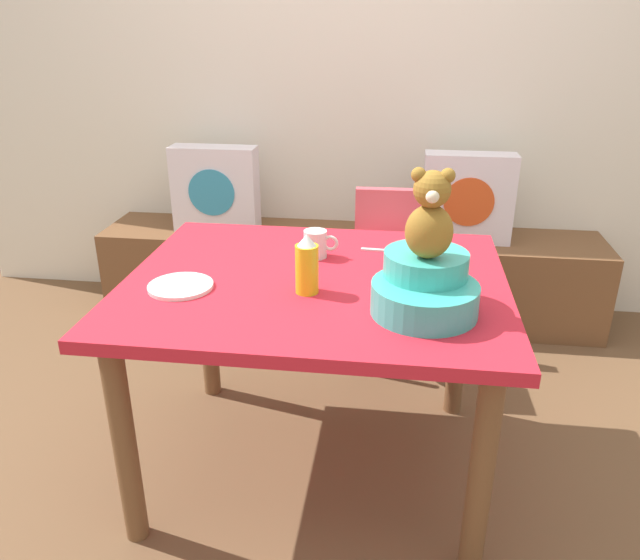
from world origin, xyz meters
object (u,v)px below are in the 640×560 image
teddy_bear (430,217)px  dinner_plate_near (181,286)px  pillow_floral_left (215,189)px  pillow_floral_right (468,198)px  infant_seat_teal (425,287)px  book_stack (380,230)px  ketchup_bottle (307,265)px  highchair (386,255)px  coffee_mug (316,244)px  dining_table (316,307)px

teddy_bear → dinner_plate_near: 0.79m
pillow_floral_left → pillow_floral_right: same height
infant_seat_teal → book_stack: bearing=97.0°
pillow_floral_right → teddy_bear: bearing=-100.0°
book_stack → infant_seat_teal: infant_seat_teal is taller
pillow_floral_right → dinner_plate_near: size_ratio=2.20×
infant_seat_teal → pillow_floral_right: bearing=80.0°
infant_seat_teal → dinner_plate_near: size_ratio=1.65×
ketchup_bottle → highchair: bearing=76.8°
pillow_floral_right → highchair: bearing=-132.3°
infant_seat_teal → highchair: bearing=97.4°
pillow_floral_left → highchair: pillow_floral_left is taller
teddy_bear → ketchup_bottle: teddy_bear is taller
coffee_mug → dinner_plate_near: 0.49m
dining_table → coffee_mug: coffee_mug is taller
infant_seat_teal → coffee_mug: bearing=134.0°
highchair → teddy_bear: bearing=-82.6°
pillow_floral_right → book_stack: size_ratio=2.20×
highchair → teddy_bear: teddy_bear is taller
dining_table → dinner_plate_near: (-0.40, -0.13, 0.11)m
highchair → infant_seat_teal: 1.05m
highchair → infant_seat_teal: (0.13, -1.00, 0.29)m
highchair → dinner_plate_near: highchair is taller
dining_table → coffee_mug: 0.24m
dining_table → coffee_mug: (-0.02, 0.19, 0.15)m
infant_seat_teal → dinner_plate_near: 0.74m
dining_table → book_stack: bearing=82.8°
teddy_bear → highchair: bearing=97.4°
pillow_floral_right → highchair: pillow_floral_right is taller
teddy_bear → dinner_plate_near: teddy_bear is taller
teddy_bear → coffee_mug: teddy_bear is taller
book_stack → infant_seat_teal: size_ratio=0.61×
coffee_mug → dining_table: bearing=-82.4°
book_stack → dinner_plate_near: bearing=-112.1°
pillow_floral_left → infant_seat_teal: 1.76m
highchair → coffee_mug: bearing=-110.2°
pillow_floral_left → teddy_bear: 1.78m
infant_seat_teal → ketchup_bottle: size_ratio=1.78×
pillow_floral_left → teddy_bear: (1.03, -1.41, 0.34)m
highchair → infant_seat_teal: infant_seat_teal is taller
infant_seat_teal → ketchup_bottle: 0.36m
dinner_plate_near → dining_table: bearing=18.2°
pillow_floral_right → ketchup_bottle: (-0.59, -1.34, 0.15)m
dining_table → highchair: (0.21, 0.81, -0.12)m
pillow_floral_left → ketchup_bottle: 1.51m
pillow_floral_right → dining_table: size_ratio=0.36×
teddy_bear → infant_seat_teal: bearing=90.0°
teddy_bear → book_stack: bearing=97.0°
pillow_floral_left → book_stack: pillow_floral_left is taller
book_stack → dining_table: 1.27m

